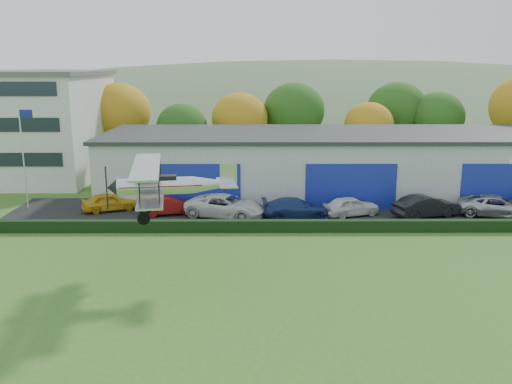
{
  "coord_description": "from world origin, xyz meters",
  "views": [
    {
      "loc": [
        -2.46,
        -18.7,
        10.91
      ],
      "look_at": [
        -2.35,
        11.17,
        3.92
      ],
      "focal_mm": 38.02,
      "sensor_mm": 36.0,
      "label": 1
    }
  ],
  "objects_px": {
    "flagpole": "(24,149)",
    "car_1": "(169,205)",
    "car_5": "(426,206)",
    "hangar": "(339,162)",
    "car_4": "(351,206)",
    "car_2": "(226,206)",
    "car_3": "(296,208)",
    "car_6": "(497,206)",
    "biplane": "(166,184)",
    "car_0": "(109,202)"
  },
  "relations": [
    {
      "from": "flagpole",
      "to": "car_1",
      "type": "height_order",
      "value": "flagpole"
    },
    {
      "from": "car_1",
      "to": "flagpole",
      "type": "bearing_deg",
      "value": 65.99
    },
    {
      "from": "car_5",
      "to": "hangar",
      "type": "bearing_deg",
      "value": 12.33
    },
    {
      "from": "flagpole",
      "to": "car_4",
      "type": "xyz_separation_m",
      "value": [
        24.6,
        -1.96,
        -4.01
      ]
    },
    {
      "from": "car_2",
      "to": "car_5",
      "type": "height_order",
      "value": "car_2"
    },
    {
      "from": "car_3",
      "to": "car_5",
      "type": "distance_m",
      "value": 9.54
    },
    {
      "from": "car_6",
      "to": "biplane",
      "type": "xyz_separation_m",
      "value": [
        -22.44,
        -11.38,
        4.17
      ]
    },
    {
      "from": "biplane",
      "to": "hangar",
      "type": "bearing_deg",
      "value": 49.61
    },
    {
      "from": "car_2",
      "to": "biplane",
      "type": "bearing_deg",
      "value": -174.5
    },
    {
      "from": "car_1",
      "to": "car_6",
      "type": "distance_m",
      "value": 24.3
    },
    {
      "from": "car_2",
      "to": "biplane",
      "type": "xyz_separation_m",
      "value": [
        -2.43,
        -11.22,
        4.11
      ]
    },
    {
      "from": "hangar",
      "to": "car_0",
      "type": "xyz_separation_m",
      "value": [
        -18.54,
        -6.47,
        -1.91
      ]
    },
    {
      "from": "car_3",
      "to": "car_2",
      "type": "bearing_deg",
      "value": 85.19
    },
    {
      "from": "car_4",
      "to": "hangar",
      "type": "bearing_deg",
      "value": -23.04
    },
    {
      "from": "car_2",
      "to": "car_4",
      "type": "height_order",
      "value": "car_2"
    },
    {
      "from": "flagpole",
      "to": "car_6",
      "type": "xyz_separation_m",
      "value": [
        35.36,
        -2.15,
        -3.98
      ]
    },
    {
      "from": "hangar",
      "to": "car_1",
      "type": "bearing_deg",
      "value": -151.36
    },
    {
      "from": "flagpole",
      "to": "car_2",
      "type": "height_order",
      "value": "flagpole"
    },
    {
      "from": "flagpole",
      "to": "car_0",
      "type": "height_order",
      "value": "flagpole"
    },
    {
      "from": "car_0",
      "to": "car_1",
      "type": "bearing_deg",
      "value": -125.8
    },
    {
      "from": "car_2",
      "to": "car_3",
      "type": "relative_size",
      "value": 1.19
    },
    {
      "from": "car_4",
      "to": "car_6",
      "type": "relative_size",
      "value": 0.78
    },
    {
      "from": "hangar",
      "to": "car_3",
      "type": "bearing_deg",
      "value": -117.42
    },
    {
      "from": "car_2",
      "to": "car_6",
      "type": "height_order",
      "value": "car_2"
    },
    {
      "from": "car_4",
      "to": "car_0",
      "type": "bearing_deg",
      "value": 64.43
    },
    {
      "from": "car_2",
      "to": "car_3",
      "type": "distance_m",
      "value": 5.13
    },
    {
      "from": "car_6",
      "to": "hangar",
      "type": "bearing_deg",
      "value": 69.21
    },
    {
      "from": "flagpole",
      "to": "car_4",
      "type": "height_order",
      "value": "flagpole"
    },
    {
      "from": "car_0",
      "to": "car_1",
      "type": "xyz_separation_m",
      "value": [
        4.73,
        -1.08,
        -0.01
      ]
    },
    {
      "from": "car_1",
      "to": "biplane",
      "type": "height_order",
      "value": "biplane"
    },
    {
      "from": "car_3",
      "to": "car_0",
      "type": "bearing_deg",
      "value": 79.33
    },
    {
      "from": "car_3",
      "to": "car_6",
      "type": "bearing_deg",
      "value": -91.16
    },
    {
      "from": "biplane",
      "to": "car_4",
      "type": "bearing_deg",
      "value": 35.86
    },
    {
      "from": "car_1",
      "to": "car_2",
      "type": "xyz_separation_m",
      "value": [
        4.29,
        -0.74,
        0.13
      ]
    },
    {
      "from": "flagpole",
      "to": "car_0",
      "type": "xyz_separation_m",
      "value": [
        6.34,
        -0.49,
        -4.04
      ]
    },
    {
      "from": "car_0",
      "to": "car_6",
      "type": "relative_size",
      "value": 0.75
    },
    {
      "from": "car_2",
      "to": "car_4",
      "type": "xyz_separation_m",
      "value": [
        9.24,
        0.34,
        -0.1
      ]
    },
    {
      "from": "car_4",
      "to": "car_5",
      "type": "xyz_separation_m",
      "value": [
        5.42,
        -0.41,
        0.08
      ]
    },
    {
      "from": "hangar",
      "to": "biplane",
      "type": "distance_m",
      "value": 23.0
    },
    {
      "from": "hangar",
      "to": "car_2",
      "type": "xyz_separation_m",
      "value": [
        -9.53,
        -8.28,
        -1.78
      ]
    },
    {
      "from": "car_0",
      "to": "car_5",
      "type": "bearing_deg",
      "value": -117.51
    },
    {
      "from": "car_5",
      "to": "car_2",
      "type": "bearing_deg",
      "value": 70.5
    },
    {
      "from": "car_4",
      "to": "car_6",
      "type": "distance_m",
      "value": 10.77
    },
    {
      "from": "flagpole",
      "to": "car_6",
      "type": "bearing_deg",
      "value": -3.48
    },
    {
      "from": "car_0",
      "to": "car_4",
      "type": "xyz_separation_m",
      "value": [
        18.26,
        -1.47,
        0.03
      ]
    },
    {
      "from": "biplane",
      "to": "car_2",
      "type": "bearing_deg",
      "value": 68.91
    },
    {
      "from": "car_0",
      "to": "car_3",
      "type": "bearing_deg",
      "value": -121.08
    },
    {
      "from": "flagpole",
      "to": "car_3",
      "type": "height_order",
      "value": "flagpole"
    },
    {
      "from": "car_0",
      "to": "biplane",
      "type": "height_order",
      "value": "biplane"
    },
    {
      "from": "car_4",
      "to": "car_6",
      "type": "bearing_deg",
      "value": -111.94
    }
  ]
}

